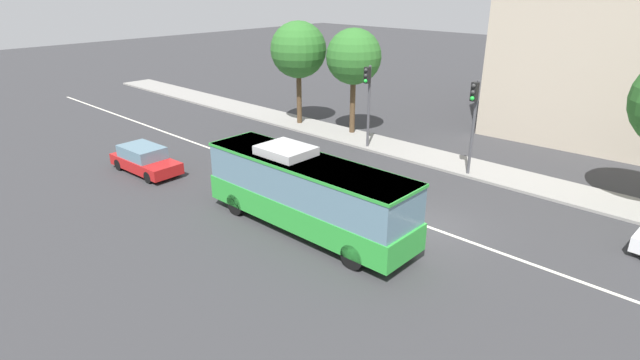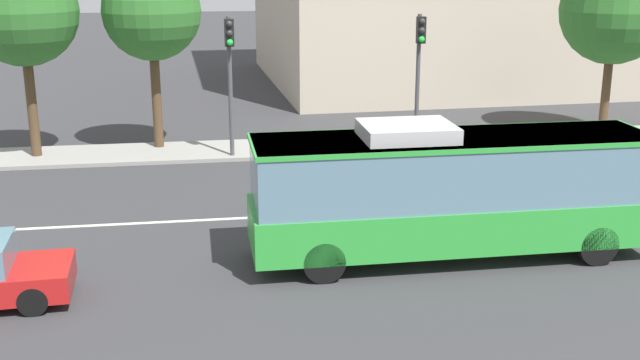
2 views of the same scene
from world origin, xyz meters
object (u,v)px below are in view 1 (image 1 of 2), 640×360
sedan_red (145,160)px  street_tree_kerbside_right (298,50)px  traffic_light_mid_block (368,93)px  street_tree_kerbside_left (354,57)px  transit_bus (306,190)px  traffic_light_near_corner (473,112)px

sedan_red → street_tree_kerbside_right: 13.63m
traffic_light_mid_block → street_tree_kerbside_left: street_tree_kerbside_left is taller
sedan_red → street_tree_kerbside_right: street_tree_kerbside_right is taller
street_tree_kerbside_left → sedan_red: bearing=-105.2°
traffic_light_mid_block → street_tree_kerbside_left: 3.75m
sedan_red → transit_bus: bearing=3.3°
transit_bus → street_tree_kerbside_right: 17.15m
traffic_light_near_corner → street_tree_kerbside_right: (-14.12, 1.27, 1.81)m
sedan_red → traffic_light_near_corner: size_ratio=0.88×
traffic_light_near_corner → street_tree_kerbside_left: 10.04m
sedan_red → street_tree_kerbside_left: street_tree_kerbside_left is taller
street_tree_kerbside_right → transit_bus: bearing=-43.8°
transit_bus → street_tree_kerbside_right: bearing=135.8°
transit_bus → traffic_light_mid_block: traffic_light_mid_block is taller
transit_bus → traffic_light_mid_block: 11.65m
traffic_light_near_corner → traffic_light_mid_block: 6.95m
transit_bus → street_tree_kerbside_right: size_ratio=1.36×
transit_bus → street_tree_kerbside_left: (-7.68, 12.34, 3.44)m
traffic_light_near_corner → sedan_red: bearing=-45.7°
sedan_red → street_tree_kerbside_left: 14.71m
transit_bus → sedan_red: (-11.35, -1.18, -1.09)m
traffic_light_near_corner → transit_bus: bearing=-7.5°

